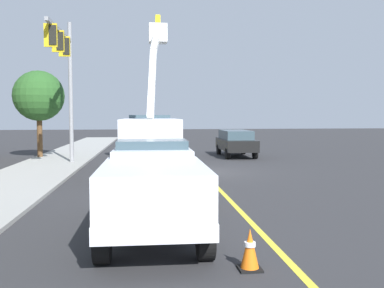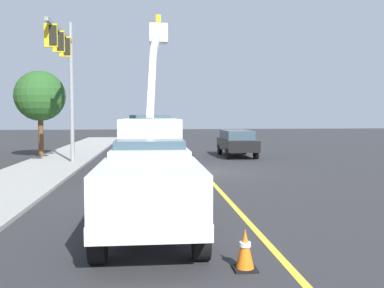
{
  "view_description": "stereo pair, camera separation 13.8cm",
  "coord_description": "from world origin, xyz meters",
  "px_view_note": "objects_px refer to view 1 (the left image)",
  "views": [
    {
      "loc": [
        -20.08,
        3.12,
        2.71
      ],
      "look_at": [
        -0.99,
        0.63,
        1.4
      ],
      "focal_mm": 40.51,
      "sensor_mm": 36.0,
      "label": 1
    },
    {
      "loc": [
        -20.1,
        2.99,
        2.71
      ],
      "look_at": [
        -0.99,
        0.63,
        1.4
      ],
      "focal_mm": 40.51,
      "sensor_mm": 36.0,
      "label": 2
    }
  ],
  "objects_px": {
    "traffic_cone_trailing": "(179,156)",
    "traffic_signal_mast": "(65,64)",
    "traffic_cone_mid_rear": "(196,167)",
    "traffic_cone_leading": "(250,250)",
    "traffic_cone_mid_front": "(207,191)",
    "passing_minivan": "(236,141)",
    "utility_bucket_truck": "(150,138)",
    "service_pickup_truck": "(153,186)"
  },
  "relations": [
    {
      "from": "traffic_cone_leading",
      "to": "traffic_cone_mid_front",
      "type": "bearing_deg",
      "value": -1.46
    },
    {
      "from": "utility_bucket_truck",
      "to": "traffic_cone_mid_front",
      "type": "xyz_separation_m",
      "value": [
        -7.88,
        -1.42,
        -1.2
      ]
    },
    {
      "from": "service_pickup_truck",
      "to": "traffic_cone_leading",
      "type": "xyz_separation_m",
      "value": [
        -2.46,
        -1.58,
        -0.76
      ]
    },
    {
      "from": "traffic_cone_mid_front",
      "to": "traffic_cone_leading",
      "type": "bearing_deg",
      "value": 178.54
    },
    {
      "from": "passing_minivan",
      "to": "traffic_cone_leading",
      "type": "xyz_separation_m",
      "value": [
        -20.14,
        4.47,
        -0.61
      ]
    },
    {
      "from": "traffic_cone_trailing",
      "to": "traffic_cone_mid_rear",
      "type": "bearing_deg",
      "value": -176.89
    },
    {
      "from": "service_pickup_truck",
      "to": "traffic_cone_mid_front",
      "type": "distance_m",
      "value": 3.47
    },
    {
      "from": "traffic_cone_leading",
      "to": "utility_bucket_truck",
      "type": "bearing_deg",
      "value": 5.51
    },
    {
      "from": "traffic_cone_mid_rear",
      "to": "traffic_signal_mast",
      "type": "height_order",
      "value": "traffic_signal_mast"
    },
    {
      "from": "traffic_cone_mid_front",
      "to": "traffic_cone_trailing",
      "type": "xyz_separation_m",
      "value": [
        11.28,
        -0.31,
        -0.04
      ]
    },
    {
      "from": "traffic_cone_trailing",
      "to": "traffic_signal_mast",
      "type": "height_order",
      "value": "traffic_signal_mast"
    },
    {
      "from": "traffic_cone_mid_rear",
      "to": "traffic_cone_trailing",
      "type": "distance_m",
      "value": 4.87
    },
    {
      "from": "utility_bucket_truck",
      "to": "traffic_cone_mid_rear",
      "type": "xyz_separation_m",
      "value": [
        -1.47,
        -1.99,
        -1.27
      ]
    },
    {
      "from": "utility_bucket_truck",
      "to": "passing_minivan",
      "type": "height_order",
      "value": "utility_bucket_truck"
    },
    {
      "from": "service_pickup_truck",
      "to": "traffic_cone_mid_front",
      "type": "bearing_deg",
      "value": -30.43
    },
    {
      "from": "utility_bucket_truck",
      "to": "service_pickup_truck",
      "type": "distance_m",
      "value": 10.83
    },
    {
      "from": "traffic_cone_mid_rear",
      "to": "traffic_cone_trailing",
      "type": "height_order",
      "value": "traffic_cone_trailing"
    },
    {
      "from": "passing_minivan",
      "to": "traffic_cone_mid_front",
      "type": "height_order",
      "value": "passing_minivan"
    },
    {
      "from": "traffic_cone_leading",
      "to": "traffic_cone_mid_front",
      "type": "height_order",
      "value": "traffic_cone_mid_front"
    },
    {
      "from": "traffic_cone_mid_rear",
      "to": "traffic_cone_leading",
      "type": "bearing_deg",
      "value": 176.56
    },
    {
      "from": "traffic_cone_mid_rear",
      "to": "utility_bucket_truck",
      "type": "bearing_deg",
      "value": 53.62
    },
    {
      "from": "passing_minivan",
      "to": "traffic_signal_mast",
      "type": "distance_m",
      "value": 11.84
    },
    {
      "from": "traffic_cone_mid_front",
      "to": "traffic_cone_trailing",
      "type": "height_order",
      "value": "traffic_cone_mid_front"
    },
    {
      "from": "traffic_cone_mid_front",
      "to": "traffic_signal_mast",
      "type": "relative_size",
      "value": 0.11
    },
    {
      "from": "passing_minivan",
      "to": "traffic_cone_trailing",
      "type": "height_order",
      "value": "passing_minivan"
    },
    {
      "from": "service_pickup_truck",
      "to": "passing_minivan",
      "type": "bearing_deg",
      "value": -18.9
    },
    {
      "from": "traffic_cone_leading",
      "to": "traffic_cone_mid_front",
      "type": "distance_m",
      "value": 5.39
    },
    {
      "from": "traffic_cone_mid_front",
      "to": "traffic_cone_trailing",
      "type": "bearing_deg",
      "value": -1.57
    },
    {
      "from": "utility_bucket_truck",
      "to": "traffic_cone_mid_rear",
      "type": "distance_m",
      "value": 2.78
    },
    {
      "from": "utility_bucket_truck",
      "to": "traffic_signal_mast",
      "type": "xyz_separation_m",
      "value": [
        2.04,
        4.19,
        3.62
      ]
    },
    {
      "from": "passing_minivan",
      "to": "utility_bucket_truck",
      "type": "bearing_deg",
      "value": 140.08
    },
    {
      "from": "service_pickup_truck",
      "to": "passing_minivan",
      "type": "distance_m",
      "value": 18.69
    },
    {
      "from": "passing_minivan",
      "to": "traffic_cone_mid_front",
      "type": "relative_size",
      "value": 5.57
    },
    {
      "from": "traffic_cone_mid_rear",
      "to": "traffic_cone_trailing",
      "type": "xyz_separation_m",
      "value": [
        4.87,
        0.26,
        0.03
      ]
    },
    {
      "from": "traffic_cone_leading",
      "to": "traffic_signal_mast",
      "type": "distance_m",
      "value": 16.98
    },
    {
      "from": "passing_minivan",
      "to": "traffic_cone_trailing",
      "type": "bearing_deg",
      "value": 130.79
    },
    {
      "from": "service_pickup_truck",
      "to": "traffic_cone_trailing",
      "type": "xyz_separation_m",
      "value": [
        14.21,
        -2.03,
        -0.73
      ]
    },
    {
      "from": "traffic_cone_mid_front",
      "to": "traffic_cone_trailing",
      "type": "distance_m",
      "value": 11.28
    },
    {
      "from": "traffic_cone_leading",
      "to": "traffic_cone_mid_rear",
      "type": "xyz_separation_m",
      "value": [
        11.81,
        -0.71,
        -0.01
      ]
    },
    {
      "from": "service_pickup_truck",
      "to": "traffic_cone_mid_rear",
      "type": "relative_size",
      "value": 7.87
    },
    {
      "from": "traffic_cone_mid_front",
      "to": "traffic_signal_mast",
      "type": "height_order",
      "value": "traffic_signal_mast"
    },
    {
      "from": "traffic_cone_leading",
      "to": "traffic_signal_mast",
      "type": "bearing_deg",
      "value": 19.65
    }
  ]
}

